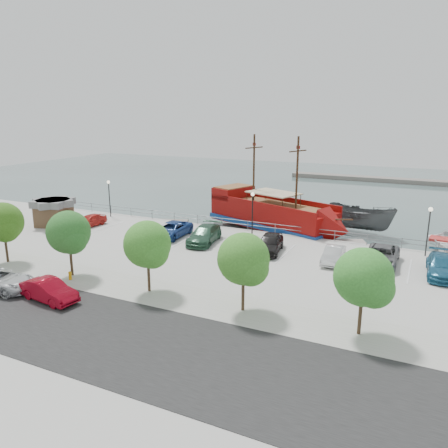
% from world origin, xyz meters
% --- Properties ---
extents(ground, '(160.00, 160.00, 0.00)m').
position_xyz_m(ground, '(0.00, 0.00, -1.00)').
color(ground, '#364744').
extents(land_slab, '(100.00, 58.00, 1.20)m').
position_xyz_m(land_slab, '(0.00, -21.00, -0.60)').
color(land_slab, '#ACACA6').
rests_on(land_slab, ground).
extents(street, '(100.00, 8.00, 0.04)m').
position_xyz_m(street, '(0.00, -16.00, 0.01)').
color(street, black).
rests_on(street, land_slab).
extents(sidewalk, '(100.00, 4.00, 0.05)m').
position_xyz_m(sidewalk, '(0.00, -10.00, 0.01)').
color(sidewalk, '#9C9B91').
rests_on(sidewalk, land_slab).
extents(seawall_railing, '(50.00, 0.06, 1.00)m').
position_xyz_m(seawall_railing, '(0.00, 7.80, 0.53)').
color(seawall_railing, slate).
rests_on(seawall_railing, land_slab).
extents(far_shore, '(40.00, 3.00, 0.80)m').
position_xyz_m(far_shore, '(10.00, 55.00, -0.60)').
color(far_shore, slate).
rests_on(far_shore, ground).
extents(pirate_ship, '(17.80, 10.51, 11.07)m').
position_xyz_m(pirate_ship, '(1.32, 11.55, 0.85)').
color(pirate_ship, maroon).
rests_on(pirate_ship, ground).
extents(patrol_boat, '(8.29, 4.96, 3.01)m').
position_xyz_m(patrol_boat, '(9.29, 15.13, 0.51)').
color(patrol_boat, '#4C4E50').
rests_on(patrol_boat, ground).
extents(dock_west, '(7.26, 4.31, 0.40)m').
position_xyz_m(dock_west, '(-13.13, 9.20, -0.80)').
color(dock_west, slate).
rests_on(dock_west, ground).
extents(dock_mid, '(7.55, 4.86, 0.42)m').
position_xyz_m(dock_mid, '(7.16, 9.20, -0.79)').
color(dock_mid, gray).
rests_on(dock_mid, ground).
extents(dock_east, '(7.19, 4.08, 0.40)m').
position_xyz_m(dock_east, '(17.20, 9.20, -0.80)').
color(dock_east, '#69655D').
rests_on(dock_east, ground).
extents(shed, '(4.22, 4.22, 2.86)m').
position_xyz_m(shed, '(-20.76, 0.61, 1.53)').
color(shed, brown).
rests_on(shed, land_slab).
extents(street_sedan, '(4.50, 2.04, 1.43)m').
position_xyz_m(street_sedan, '(-5.99, -14.09, 0.72)').
color(street_sedan, maroon).
rests_on(street_sedan, street).
extents(fire_hydrant, '(0.24, 0.24, 0.70)m').
position_xyz_m(fire_hydrant, '(-7.42, -10.80, 0.38)').
color(fire_hydrant, orange).
rests_on(fire_hydrant, sidewalk).
extents(lamp_post_left, '(0.36, 0.36, 4.28)m').
position_xyz_m(lamp_post_left, '(-18.00, 6.50, 2.94)').
color(lamp_post_left, black).
rests_on(lamp_post_left, land_slab).
extents(lamp_post_mid, '(0.36, 0.36, 4.28)m').
position_xyz_m(lamp_post_mid, '(0.00, 6.50, 2.94)').
color(lamp_post_mid, black).
rests_on(lamp_post_mid, land_slab).
extents(lamp_post_right, '(0.36, 0.36, 4.28)m').
position_xyz_m(lamp_post_right, '(16.00, 6.50, 2.94)').
color(lamp_post_right, black).
rests_on(lamp_post_right, land_slab).
extents(tree_b, '(3.30, 3.20, 5.00)m').
position_xyz_m(tree_b, '(-14.85, -10.07, 3.30)').
color(tree_b, '#473321').
rests_on(tree_b, sidewalk).
extents(tree_c, '(3.30, 3.20, 5.00)m').
position_xyz_m(tree_c, '(-7.85, -10.07, 3.30)').
color(tree_c, '#473321').
rests_on(tree_c, sidewalk).
extents(tree_d, '(3.30, 3.20, 5.00)m').
position_xyz_m(tree_d, '(-0.85, -10.07, 3.30)').
color(tree_d, '#473321').
rests_on(tree_d, sidewalk).
extents(tree_e, '(3.30, 3.20, 5.00)m').
position_xyz_m(tree_e, '(6.15, -10.07, 3.30)').
color(tree_e, '#473321').
rests_on(tree_e, sidewalk).
extents(tree_f, '(3.30, 3.20, 5.00)m').
position_xyz_m(tree_f, '(13.15, -10.07, 3.30)').
color(tree_f, '#473321').
rests_on(tree_f, sidewalk).
extents(parked_car_a, '(1.85, 3.99, 1.33)m').
position_xyz_m(parked_car_a, '(-16.98, 1.97, 0.66)').
color(parked_car_a, red).
rests_on(parked_car_a, land_slab).
extents(parked_car_c, '(2.60, 5.38, 1.48)m').
position_xyz_m(parked_car_c, '(-6.80, 2.13, 0.74)').
color(parked_car_c, navy).
rests_on(parked_car_c, land_slab).
extents(parked_car_d, '(3.00, 5.70, 1.58)m').
position_xyz_m(parked_car_d, '(-2.98, 1.85, 0.79)').
color(parked_car_d, '#2A543C').
rests_on(parked_car_d, land_slab).
extents(parked_car_e, '(2.63, 5.06, 1.65)m').
position_xyz_m(parked_car_e, '(3.55, 1.80, 0.82)').
color(parked_car_e, black).
rests_on(parked_car_e, land_slab).
extents(parked_car_f, '(1.46, 4.03, 1.32)m').
position_xyz_m(parked_car_f, '(9.19, 1.42, 0.66)').
color(parked_car_f, silver).
rests_on(parked_car_f, land_slab).
extents(parked_car_g, '(2.51, 5.37, 1.49)m').
position_xyz_m(parked_car_g, '(12.81, 2.65, 0.74)').
color(parked_car_g, slate).
rests_on(parked_car_g, land_slab).
extents(parked_car_h, '(2.34, 5.28, 1.51)m').
position_xyz_m(parked_car_h, '(17.19, 1.92, 0.75)').
color(parked_car_h, '#205E7F').
rests_on(parked_car_h, land_slab).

